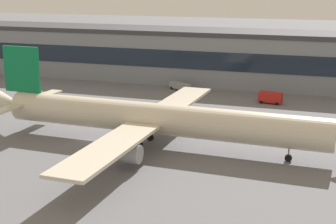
{
  "coord_description": "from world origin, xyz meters",
  "views": [
    {
      "loc": [
        39.52,
        -75.5,
        27.19
      ],
      "look_at": [
        12.72,
        5.27,
        5.0
      ],
      "focal_mm": 54.26,
      "sensor_mm": 36.0,
      "label": 1
    }
  ],
  "objects_px": {
    "belt_loader": "(180,86)",
    "traffic_cone_2": "(120,156)",
    "crew_van": "(271,97)",
    "airliner": "(155,119)"
  },
  "relations": [
    {
      "from": "belt_loader",
      "to": "traffic_cone_2",
      "type": "bearing_deg",
      "value": -83.42
    },
    {
      "from": "airliner",
      "to": "traffic_cone_2",
      "type": "height_order",
      "value": "airliner"
    },
    {
      "from": "airliner",
      "to": "traffic_cone_2",
      "type": "distance_m",
      "value": 9.25
    },
    {
      "from": "belt_loader",
      "to": "traffic_cone_2",
      "type": "height_order",
      "value": "belt_loader"
    },
    {
      "from": "crew_van",
      "to": "traffic_cone_2",
      "type": "xyz_separation_m",
      "value": [
        -17.92,
        -44.31,
        -1.13
      ]
    },
    {
      "from": "airliner",
      "to": "belt_loader",
      "type": "relative_size",
      "value": 9.97
    },
    {
      "from": "belt_loader",
      "to": "traffic_cone_2",
      "type": "distance_m",
      "value": 51.88
    },
    {
      "from": "traffic_cone_2",
      "to": "belt_loader",
      "type": "bearing_deg",
      "value": 96.58
    },
    {
      "from": "belt_loader",
      "to": "crew_van",
      "type": "height_order",
      "value": "crew_van"
    },
    {
      "from": "crew_van",
      "to": "traffic_cone_2",
      "type": "bearing_deg",
      "value": -112.02
    }
  ]
}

